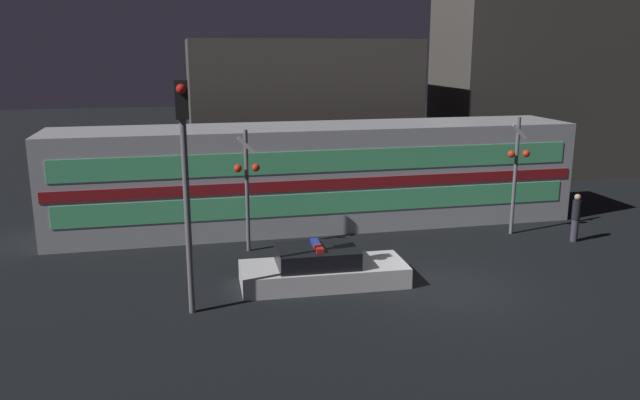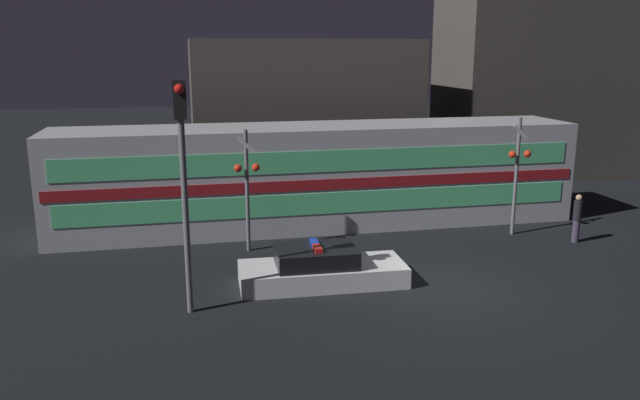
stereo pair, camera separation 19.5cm
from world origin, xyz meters
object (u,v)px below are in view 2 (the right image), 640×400
object	(u,v)px
police_car	(321,269)
traffic_light_corner	(183,166)
train	(318,176)
pedestrian	(577,218)
crossing_signal_near	(517,169)

from	to	relation	value
police_car	traffic_light_corner	distance (m)	5.02
traffic_light_corner	train	bearing A→B (deg)	56.36
police_car	train	bearing A→B (deg)	80.34
police_car	pedestrian	world-z (taller)	pedestrian
crossing_signal_near	traffic_light_corner	distance (m)	12.23
pedestrian	crossing_signal_near	bearing A→B (deg)	142.19
police_car	crossing_signal_near	size ratio (longest dim) A/B	1.12
pedestrian	traffic_light_corner	bearing A→B (deg)	-166.14
train	pedestrian	size ratio (longest dim) A/B	11.48
police_car	crossing_signal_near	world-z (taller)	crossing_signal_near
traffic_light_corner	pedestrian	bearing A→B (deg)	13.86
police_car	crossing_signal_near	bearing A→B (deg)	24.72
train	police_car	size ratio (longest dim) A/B	4.09
train	crossing_signal_near	size ratio (longest dim) A/B	4.59
pedestrian	train	bearing A→B (deg)	153.39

